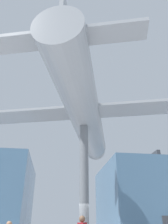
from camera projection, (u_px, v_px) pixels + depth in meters
glass_pavilion_right at (145, 202)px, 26.23m from camera, size 9.74×11.89×8.76m
support_pylon_central at (84, 184)px, 12.53m from camera, size 0.54×0.54×7.17m
suspended_airplane at (85, 114)px, 14.98m from camera, size 21.45×16.28×3.52m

